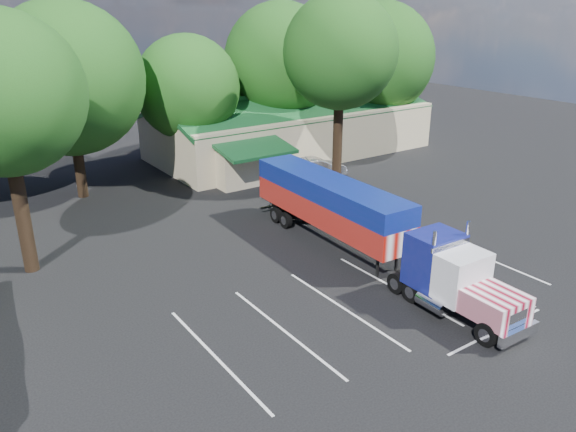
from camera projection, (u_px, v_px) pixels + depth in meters
ground at (270, 261)px, 29.48m from camera, size 120.00×120.00×0.00m
event_hall at (290, 129)px, 49.67m from camera, size 24.20×14.12×5.55m
tree_row_c at (67, 79)px, 36.34m from camera, size 10.00×10.00×13.05m
tree_row_d at (187, 88)px, 42.66m from camera, size 8.00×8.00×10.60m
tree_row_e at (281, 60)px, 47.32m from camera, size 9.60×9.60×12.90m
tree_row_f at (378, 59)px, 51.84m from camera, size 10.40×10.40×13.00m
tree_near_left at (1, 95)px, 25.31m from camera, size 7.60×7.60×12.65m
tree_near_right at (340, 52)px, 38.75m from camera, size 8.00×8.00×13.50m
semi_truck at (357, 219)px, 29.17m from camera, size 3.22×18.45×3.85m
woman at (407, 260)px, 27.41m from camera, size 0.69×0.79×1.83m
bicycle at (273, 193)px, 38.38m from camera, size 0.79×1.81×0.92m
silver_sedan at (317, 168)px, 43.22m from camera, size 4.82×2.66×1.51m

